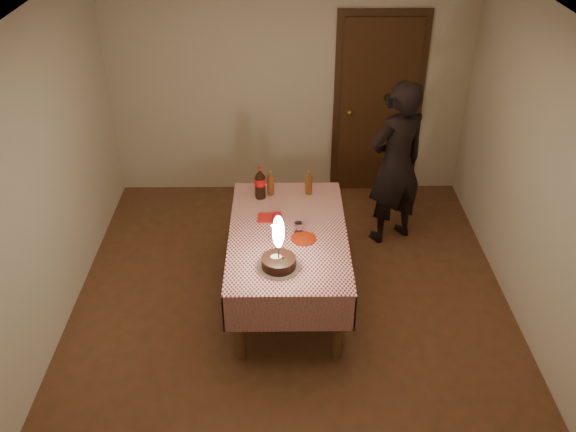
# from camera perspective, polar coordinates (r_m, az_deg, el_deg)

# --- Properties ---
(ground) EXTENTS (4.00, 4.50, 0.01)m
(ground) POSITION_cam_1_polar(r_m,az_deg,el_deg) (5.61, 0.37, -8.80)
(ground) COLOR brown
(ground) RESTS_ON ground
(room_shell) EXTENTS (4.04, 4.54, 2.62)m
(room_shell) POSITION_cam_1_polar(r_m,az_deg,el_deg) (4.75, 0.83, 6.94)
(room_shell) COLOR beige
(room_shell) RESTS_ON ground
(dining_table) EXTENTS (1.02, 1.72, 0.75)m
(dining_table) POSITION_cam_1_polar(r_m,az_deg,el_deg) (5.33, -0.01, -2.40)
(dining_table) COLOR brown
(dining_table) RESTS_ON ground
(birthday_cake) EXTENTS (0.34, 0.34, 0.48)m
(birthday_cake) POSITION_cam_1_polar(r_m,az_deg,el_deg) (4.80, -0.88, -3.65)
(birthday_cake) COLOR white
(birthday_cake) RESTS_ON dining_table
(red_plate) EXTENTS (0.22, 0.22, 0.01)m
(red_plate) POSITION_cam_1_polar(r_m,az_deg,el_deg) (5.18, 1.46, -2.13)
(red_plate) COLOR #AB260B
(red_plate) RESTS_ON dining_table
(red_cup) EXTENTS (0.08, 0.08, 0.10)m
(red_cup) POSITION_cam_1_polar(r_m,az_deg,el_deg) (5.36, -1.01, -0.24)
(red_cup) COLOR red
(red_cup) RESTS_ON dining_table
(clear_cup) EXTENTS (0.07, 0.07, 0.09)m
(clear_cup) POSITION_cam_1_polar(r_m,az_deg,el_deg) (5.25, 0.99, -1.06)
(clear_cup) COLOR white
(clear_cup) RESTS_ON dining_table
(napkin_stack) EXTENTS (0.15, 0.15, 0.02)m
(napkin_stack) POSITION_cam_1_polar(r_m,az_deg,el_deg) (5.44, -2.07, -0.17)
(napkin_stack) COLOR red
(napkin_stack) RESTS_ON dining_table
(cola_bottle) EXTENTS (0.10, 0.10, 0.32)m
(cola_bottle) POSITION_cam_1_polar(r_m,az_deg,el_deg) (5.69, -2.63, 3.09)
(cola_bottle) COLOR black
(cola_bottle) RESTS_ON dining_table
(amber_bottle_left) EXTENTS (0.06, 0.06, 0.25)m
(amber_bottle_left) POSITION_cam_1_polar(r_m,az_deg,el_deg) (5.75, -1.64, 3.07)
(amber_bottle_left) COLOR #5A2D0F
(amber_bottle_left) RESTS_ON dining_table
(amber_bottle_right) EXTENTS (0.06, 0.06, 0.25)m
(amber_bottle_right) POSITION_cam_1_polar(r_m,az_deg,el_deg) (5.76, 1.95, 3.11)
(amber_bottle_right) COLOR #5A2D0F
(amber_bottle_right) RESTS_ON dining_table
(photographer) EXTENTS (0.75, 0.66, 1.74)m
(photographer) POSITION_cam_1_polar(r_m,az_deg,el_deg) (6.19, 10.07, 4.81)
(photographer) COLOR black
(photographer) RESTS_ON ground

